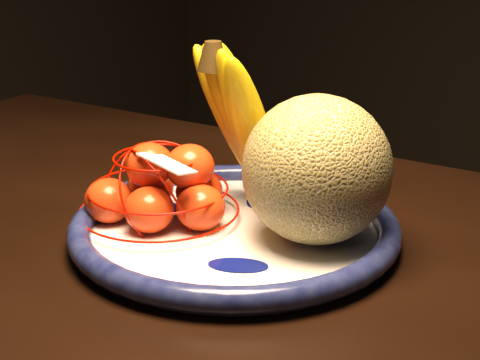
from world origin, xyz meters
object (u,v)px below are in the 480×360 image
Objects in this scene: dining_table at (208,342)px; cantaloupe at (317,170)px; banana_bunch at (245,118)px; fruit_bowl at (235,228)px; mandarin_bag at (163,191)px.

cantaloupe reaches higher than dining_table.
cantaloupe is at bearing 9.47° from banana_bunch.
banana_bunch is (-0.06, 0.14, 0.21)m from dining_table.
dining_table is 10.30× the size of cantaloupe.
fruit_bowl is 0.09m from mandarin_bag.
cantaloupe is 0.68× the size of mandarin_bag.
dining_table is at bearing -25.06° from mandarin_bag.
mandarin_bag is at bearing -159.92° from cantaloupe.
banana_bunch is 0.93× the size of mandarin_bag.
banana_bunch is (-0.03, 0.06, 0.11)m from fruit_bowl.
mandarin_bag is (-0.11, 0.05, 0.13)m from dining_table.
mandarin_bag reaches higher than fruit_bowl.
dining_table is 7.54× the size of banana_bunch.
fruit_bowl is (-0.03, 0.08, 0.10)m from dining_table.
banana_bunch reaches higher than cantaloupe.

